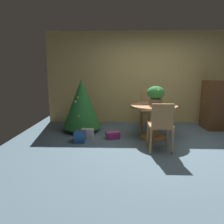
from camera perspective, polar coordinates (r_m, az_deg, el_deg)
ground_plane at (r=4.30m, az=14.32°, el=-9.38°), size 6.60×6.60×0.00m
back_wall_panel at (r=6.22m, az=10.54°, el=9.06°), size 6.00×0.10×2.60m
round_dining_table at (r=4.73m, az=11.23°, el=-1.12°), size 1.03×1.03×0.75m
flower_vase at (r=4.65m, az=11.81°, el=4.66°), size 0.38×0.38×0.42m
wooden_chair_near at (r=3.92m, az=13.19°, el=-3.20°), size 0.43×0.45×0.92m
wooden_chair_far at (r=5.58m, az=9.81°, el=1.07°), size 0.40×0.43×0.97m
holiday_tree at (r=5.24m, az=-8.24°, el=2.25°), size 0.96×0.96×1.29m
gift_box_purple at (r=4.71m, az=0.22°, el=-6.33°), size 0.34×0.28×0.15m
gift_box_cream at (r=4.77m, az=-6.71°, el=-5.81°), size 0.28×0.17×0.21m
gift_box_blue at (r=4.53m, az=-8.74°, el=-6.60°), size 0.23×0.26×0.24m
wooden_cabinet at (r=6.05m, az=25.90°, el=1.74°), size 0.47×0.63×1.25m
potted_plant at (r=5.66m, az=14.91°, el=-1.92°), size 0.34×0.34×0.46m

